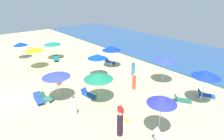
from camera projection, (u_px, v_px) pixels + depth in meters
The scene contains 28 objects.
ground_plane at pixel (11, 100), 16.07m from camera, with size 60.00×60.00×0.00m, color #D3C889.
ocean at pixel (169, 50), 29.67m from camera, with size 60.00×13.97×0.12m, color #28508A.
umbrella_0 at pixel (97, 56), 19.69m from camera, with size 2.01×2.01×2.51m.
umbrella_1 at pixel (162, 99), 11.53m from camera, with size 1.88×1.88×2.69m.
lounge_chair_1_0 at pixel (163, 139), 11.43m from camera, with size 1.34×0.64×0.67m.
umbrella_2 at pixel (34, 49), 22.06m from camera, with size 2.18×2.18×2.48m.
umbrella_3 at pixel (206, 74), 14.86m from camera, with size 2.20×2.20×2.80m.
lounge_chair_3_0 at pixel (206, 95), 16.34m from camera, with size 1.59×1.26×0.64m.
lounge_chair_3_1 at pixel (182, 100), 15.60m from camera, with size 1.50×1.30×0.62m.
umbrella_4 at pixel (98, 76), 15.29m from camera, with size 2.43×2.43×2.40m.
lounge_chair_4_0 at pixel (88, 95), 16.42m from camera, with size 1.51×0.83×0.67m.
umbrella_5 at pixel (111, 48), 22.33m from camera, with size 2.23×2.23×2.61m.
lounge_chair_5_0 at pixel (110, 62), 24.19m from camera, with size 1.56×0.92×0.65m.
umbrella_6 at pixel (165, 58), 18.39m from camera, with size 2.26×2.26×2.75m.
umbrella_7 at pixel (52, 43), 25.20m from camera, with size 2.30×2.30×2.33m.
lounge_chair_7_0 at pixel (56, 59), 25.06m from camera, with size 1.42×1.13×0.65m.
umbrella_8 at pixel (56, 75), 15.44m from camera, with size 2.31×2.31×2.40m.
lounge_chair_8_0 at pixel (46, 98), 15.84m from camera, with size 1.36×1.12×0.70m.
lounge_chair_8_1 at pixel (39, 99), 15.68m from camera, with size 1.53×0.78×0.66m.
umbrella_9 at pixel (20, 44), 25.45m from camera, with size 1.83×1.83×2.23m.
beachgoer_0 at pixel (133, 69), 20.56m from camera, with size 0.41×0.41×1.64m.
beachgoer_1 at pixel (120, 125), 11.86m from camera, with size 0.55×0.55×1.65m.
beachgoer_2 at pixel (134, 82), 17.60m from camera, with size 0.44×0.44×1.58m.
beachgoer_3 at pixel (58, 78), 18.38m from camera, with size 0.50×0.50×1.57m.
beachgoer_4 at pixel (74, 106), 13.77m from camera, with size 0.40×0.40×1.68m.
cooler_box_0 at pixel (83, 64), 23.52m from camera, with size 0.58×0.36×0.35m, color white.
beach_ball_1 at pixel (127, 119), 13.38m from camera, with size 0.24×0.24×0.24m, color yellow.
cooler_box_2 at pixel (121, 110), 14.35m from camera, with size 0.56×0.34×0.40m, color red.
Camera 1 is at (16.19, -2.25, 8.49)m, focal length 30.24 mm.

